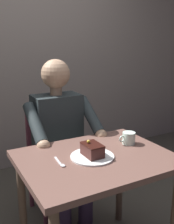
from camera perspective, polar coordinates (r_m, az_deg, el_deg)
cafe_rear_panel at (r=3.08m, az=-15.07°, el=15.95°), size 6.40×0.12×3.00m
dining_table at (r=1.66m, az=1.95°, el=-12.81°), size 0.90×0.69×0.75m
chair at (r=2.29m, az=-7.10°, el=-8.67°), size 0.42×0.42×0.91m
seated_person at (r=2.08m, az=-5.50°, el=-5.98°), size 0.53×0.58×1.29m
dessert_plate at (r=1.60m, az=1.10°, el=-9.40°), size 0.26×0.26×0.01m
cake_slice at (r=1.58m, az=1.10°, el=-8.00°), size 0.09×0.14×0.09m
coffee_cup at (r=1.80m, az=8.82°, el=-5.45°), size 0.12×0.09×0.08m
dessert_spoon at (r=1.53m, az=-5.65°, el=-10.78°), size 0.03×0.14×0.01m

